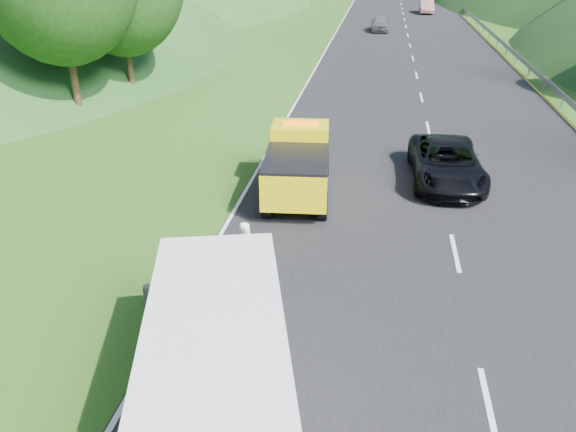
% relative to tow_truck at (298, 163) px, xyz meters
% --- Properties ---
extents(ground, '(320.00, 320.00, 0.00)m').
position_rel_tow_truck_xyz_m(ground, '(2.02, -7.45, -1.15)').
color(ground, '#38661E').
rests_on(ground, ground).
extents(road_surface, '(14.00, 200.00, 0.02)m').
position_rel_tow_truck_xyz_m(road_surface, '(5.02, 32.55, -1.14)').
color(road_surface, black).
rests_on(road_surface, ground).
extents(guardrail, '(0.06, 140.00, 1.52)m').
position_rel_tow_truck_xyz_m(guardrail, '(12.32, 45.05, -1.15)').
color(guardrail, gray).
rests_on(guardrail, ground).
extents(tree_line_left, '(14.00, 140.00, 14.00)m').
position_rel_tow_truck_xyz_m(tree_line_left, '(-16.98, 52.55, -1.15)').
color(tree_line_left, '#254C16').
rests_on(tree_line_left, ground).
extents(tow_truck, '(2.45, 5.61, 2.35)m').
position_rel_tow_truck_xyz_m(tow_truck, '(0.00, 0.00, 0.00)').
color(tow_truck, black).
rests_on(tow_truck, ground).
extents(white_van, '(4.74, 7.63, 2.52)m').
position_rel_tow_truck_xyz_m(white_van, '(0.11, -10.66, 0.28)').
color(white_van, black).
rests_on(white_van, ground).
extents(woman, '(0.54, 0.66, 1.58)m').
position_rel_tow_truck_xyz_m(woman, '(-0.54, -5.60, -1.15)').
color(woman, white).
rests_on(woman, ground).
extents(child, '(0.57, 0.58, 0.95)m').
position_rel_tow_truck_xyz_m(child, '(-0.02, -7.06, -1.15)').
color(child, '#C0C267').
rests_on(child, ground).
extents(suitcase, '(0.39, 0.29, 0.56)m').
position_rel_tow_truck_xyz_m(suitcase, '(-2.55, -7.25, -0.87)').
color(suitcase, '#605948').
rests_on(suitcase, ground).
extents(passing_suv, '(2.62, 5.37, 1.47)m').
position_rel_tow_truck_xyz_m(passing_suv, '(5.18, 1.97, -1.15)').
color(passing_suv, black).
rests_on(passing_suv, ground).
extents(dist_car_a, '(1.72, 4.28, 1.46)m').
position_rel_tow_truck_xyz_m(dist_car_a, '(2.33, 40.77, -1.15)').
color(dist_car_a, '#46464B').
rests_on(dist_car_a, ground).
extents(dist_car_b, '(1.63, 4.68, 1.54)m').
position_rel_tow_truck_xyz_m(dist_car_b, '(7.82, 57.43, -1.15)').
color(dist_car_b, '#7C5852').
rests_on(dist_car_b, ground).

